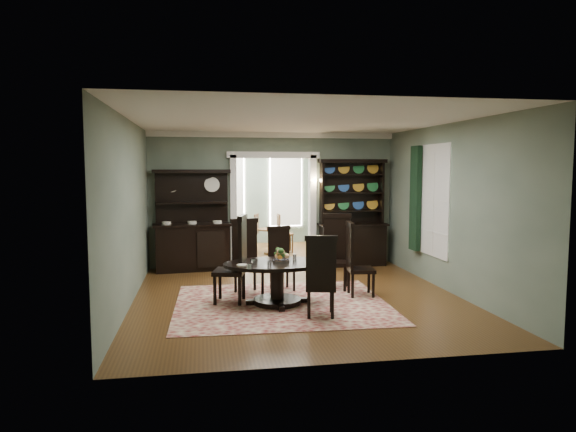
# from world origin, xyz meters

# --- Properties ---
(room) EXTENTS (5.51, 6.01, 3.01)m
(room) POSITION_xyz_m (0.00, 0.04, 1.58)
(room) COLOR brown
(room) RESTS_ON ground
(parlor) EXTENTS (3.51, 3.50, 3.01)m
(parlor) POSITION_xyz_m (0.00, 5.53, 1.52)
(parlor) COLOR brown
(parlor) RESTS_ON ground
(doorway_trim) EXTENTS (2.08, 0.25, 2.57)m
(doorway_trim) POSITION_xyz_m (0.00, 3.00, 1.62)
(doorway_trim) COLOR white
(doorway_trim) RESTS_ON floor
(right_window) EXTENTS (0.15, 1.47, 2.12)m
(right_window) POSITION_xyz_m (2.69, 0.93, 1.60)
(right_window) COLOR white
(right_window) RESTS_ON wall_right
(wall_sconce) EXTENTS (0.27, 0.21, 0.21)m
(wall_sconce) POSITION_xyz_m (0.95, 2.85, 1.89)
(wall_sconce) COLOR gold
(wall_sconce) RESTS_ON back_wall_right
(rug) EXTENTS (3.49, 3.04, 0.01)m
(rug) POSITION_xyz_m (-0.34, -0.37, 0.01)
(rug) COLOR maroon
(rug) RESTS_ON floor
(dining_table) EXTENTS (1.77, 1.65, 0.69)m
(dining_table) POSITION_xyz_m (-0.41, -0.35, 0.48)
(dining_table) COLOR black
(dining_table) RESTS_ON rug
(centerpiece) EXTENTS (1.37, 0.88, 0.22)m
(centerpiece) POSITION_xyz_m (-0.35, -0.40, 0.75)
(centerpiece) COLOR silver
(centerpiece) RESTS_ON dining_table
(chair_far_left) EXTENTS (0.60, 0.58, 1.32)m
(chair_far_left) POSITION_xyz_m (-0.83, 0.51, 0.69)
(chair_far_left) COLOR black
(chair_far_left) RESTS_ON rug
(chair_far_mid) EXTENTS (0.51, 0.49, 1.16)m
(chair_far_mid) POSITION_xyz_m (-0.20, 0.66, 0.61)
(chair_far_mid) COLOR black
(chair_far_mid) RESTS_ON rug
(chair_far_right) EXTENTS (0.65, 0.63, 1.37)m
(chair_far_right) POSITION_xyz_m (0.84, 0.62, 0.72)
(chair_far_right) COLOR black
(chair_far_right) RESTS_ON rug
(chair_end_left) EXTENTS (0.62, 0.64, 1.46)m
(chair_end_left) POSITION_xyz_m (-1.05, -0.15, 0.76)
(chair_end_left) COLOR black
(chair_end_left) RESTS_ON rug
(chair_end_right) EXTENTS (0.50, 0.52, 1.29)m
(chair_end_right) POSITION_xyz_m (0.99, -0.05, 0.68)
(chair_end_right) COLOR black
(chair_end_right) RESTS_ON rug
(chair_near) EXTENTS (0.54, 0.52, 1.24)m
(chair_near) POSITION_xyz_m (0.11, -1.23, 0.65)
(chair_near) COLOR black
(chair_near) RESTS_ON rug
(sideboard) EXTENTS (1.70, 0.73, 2.18)m
(sideboard) POSITION_xyz_m (-1.81, 2.75, 0.76)
(sideboard) COLOR black
(sideboard) RESTS_ON floor
(welsh_dresser) EXTENTS (1.55, 0.59, 2.41)m
(welsh_dresser) POSITION_xyz_m (1.78, 2.74, 0.87)
(welsh_dresser) COLOR black
(welsh_dresser) RESTS_ON floor
(parlor_table) EXTENTS (0.71, 0.71, 0.66)m
(parlor_table) POSITION_xyz_m (0.16, 4.51, 0.43)
(parlor_table) COLOR #543018
(parlor_table) RESTS_ON parlor_floor
(parlor_chair_left) EXTENTS (0.47, 0.47, 1.01)m
(parlor_chair_left) POSITION_xyz_m (-0.30, 4.89, 0.54)
(parlor_chair_left) COLOR #543018
(parlor_chair_left) RESTS_ON parlor_floor
(parlor_chair_right) EXTENTS (0.43, 0.43, 1.01)m
(parlor_chair_right) POSITION_xyz_m (0.50, 4.72, 0.54)
(parlor_chair_right) COLOR #543018
(parlor_chair_right) RESTS_ON parlor_floor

